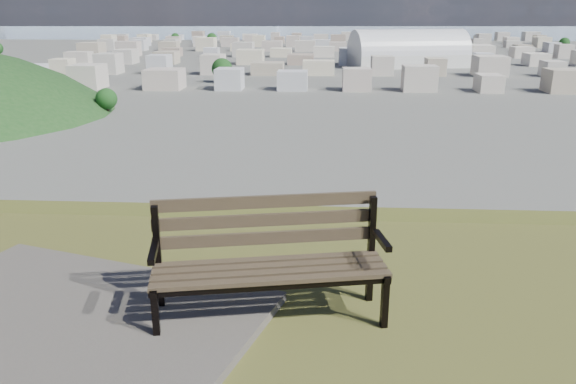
{
  "coord_description": "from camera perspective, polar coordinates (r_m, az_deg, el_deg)",
  "views": [
    {
      "loc": [
        -0.7,
        -1.45,
        27.07
      ],
      "look_at": [
        -1.03,
        4.0,
        25.3
      ],
      "focal_mm": 35.0,
      "sensor_mm": 36.0,
      "label": 1
    }
  ],
  "objects": [
    {
      "name": "park_bench",
      "position": [
        3.9,
        -1.97,
        -6.28
      ],
      "size": [
        1.66,
        0.8,
        0.83
      ],
      "rotation": [
        0.0,
        0.0,
        0.19
      ],
      "color": "#493C2A",
      "rests_on": "hilltop_mesa"
    },
    {
      "name": "arena",
      "position": [
        295.25,
        12.09,
        13.42
      ],
      "size": [
        60.95,
        37.71,
        23.94
      ],
      "rotation": [
        0.0,
        0.0,
        0.26
      ],
      "color": "silver",
      "rests_on": "ground"
    },
    {
      "name": "city_blocks",
      "position": [
        396.59,
        3.68,
        14.52
      ],
      "size": [
        395.0,
        361.0,
        7.0
      ],
      "color": "beige",
      "rests_on": "ground"
    },
    {
      "name": "city_trees",
      "position": [
        322.24,
        -1.14,
        14.01
      ],
      "size": [
        406.52,
        387.2,
        9.98
      ],
      "color": "#322119",
      "rests_on": "ground"
    },
    {
      "name": "bay_water",
      "position": [
        901.85,
        3.66,
        16.21
      ],
      "size": [
        2400.0,
        700.0,
        0.12
      ],
      "primitive_type": "cube",
      "color": "#89A1AE",
      "rests_on": "ground"
    },
    {
      "name": "far_hills",
      "position": [
        1405.66,
        1.07,
        17.9
      ],
      "size": [
        2050.0,
        340.0,
        60.0
      ],
      "color": "#9CA8C2",
      "rests_on": "ground"
    }
  ]
}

